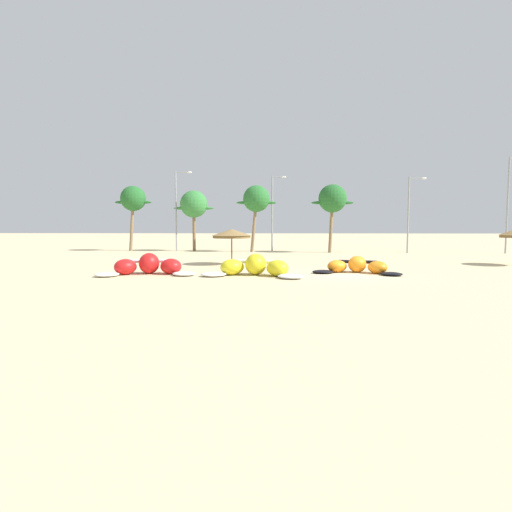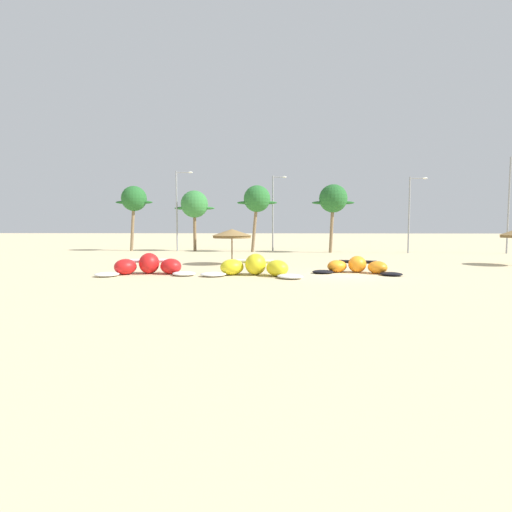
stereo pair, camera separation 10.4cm
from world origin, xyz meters
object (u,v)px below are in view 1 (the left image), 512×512
lamppost_east (509,201)px  beach_umbrella_near_van (232,234)px  lamppost_west_center (273,209)px  kite_left (255,267)px  palm_leftmost (133,199)px  lamppost_east_center (410,210)px  palm_left (194,205)px  lamppost_west (177,207)px  kite_far_left (148,266)px  palm_left_of_gap (256,199)px  palm_center_left (332,199)px  kite_left_of_center (357,267)px

lamppost_east → beach_umbrella_near_van: bearing=-154.4°
beach_umbrella_near_van → lamppost_west_center: size_ratio=0.35×
kite_left → palm_leftmost: (-15.58, 23.54, 5.67)m
lamppost_east_center → kite_left: bearing=-127.9°
palm_left → lamppost_west: lamppost_west is taller
kite_far_left → palm_left_of_gap: palm_left_of_gap is taller
kite_far_left → kite_left: size_ratio=0.98×
palm_center_left → lamppost_west_center: 7.31m
beach_umbrella_near_van → lamppost_east: bearing=25.6°
lamppost_west_center → lamppost_east: size_ratio=0.86×
beach_umbrella_near_van → lamppost_east: size_ratio=0.30×
kite_far_left → lamppost_west_center: lamppost_west_center is taller
kite_left → palm_left_of_gap: bearing=91.9°
beach_umbrella_near_van → palm_center_left: size_ratio=0.40×
palm_left → lamppost_west_center: bearing=4.7°
palm_center_left → lamppost_west: (-17.99, 1.94, -0.69)m
palm_left_of_gap → lamppost_west: size_ratio=0.81×
palm_left_of_gap → palm_leftmost: bearing=174.6°
palm_left → lamppost_west: bearing=-172.5°
kite_left → palm_center_left: size_ratio=0.84×
kite_left_of_center → palm_center_left: 20.47m
kite_far_left → palm_center_left: palm_center_left is taller
kite_left → lamppost_east: bearing=37.6°
beach_umbrella_near_van → palm_left: 18.03m
kite_left → lamppost_west_center: lamppost_west_center is taller
kite_left_of_center → beach_umbrella_near_van: size_ratio=1.83×
kite_far_left → palm_leftmost: bearing=111.0°
kite_left_of_center → kite_far_left: bearing=-174.6°
kite_far_left → lamppost_east_center: 31.15m
palm_leftmost → lamppost_west: size_ratio=0.82×
palm_left_of_gap → lamppost_west_center: bearing=46.9°
kite_left → beach_umbrella_near_van: 7.40m
kite_far_left → beach_umbrella_near_van: (4.62, 6.46, 1.93)m
kite_far_left → lamppost_east_center: (23.01, 20.57, 4.23)m
lamppost_west → lamppost_west_center: bearing=5.1°
palm_left_of_gap → lamppost_west_center: (1.97, 2.11, -1.02)m
palm_left → lamppost_east_center: (24.56, -2.55, -0.79)m
palm_leftmost → lamppost_east: lamppost_east is taller
kite_left_of_center → palm_leftmost: bearing=135.3°
palm_leftmost → lamppost_west_center: (16.80, 0.71, -1.16)m
lamppost_west_center → palm_leftmost: bearing=-177.6°
palm_leftmost → lamppost_east_center: (31.89, -2.61, -1.44)m
beach_umbrella_near_van → palm_center_left: bearing=55.6°
kite_left_of_center → lamppost_east: bearing=43.2°
kite_far_left → palm_leftmost: palm_leftmost is taller
palm_left_of_gap → kite_left_of_center: bearing=-70.4°
lamppost_east_center → palm_left_of_gap: bearing=175.9°
lamppost_east → palm_center_left: bearing=178.0°
beach_umbrella_near_van → palm_left: size_ratio=0.43×
kite_far_left → lamppost_west_center: 25.57m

